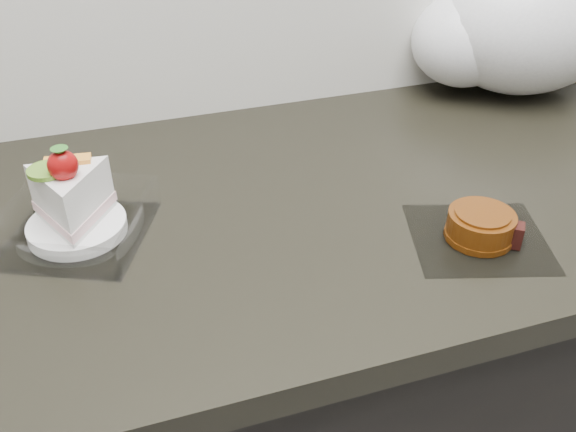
{
  "coord_description": "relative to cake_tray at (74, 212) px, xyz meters",
  "views": [
    {
      "loc": [
        -0.26,
        0.97,
        1.39
      ],
      "look_at": [
        -0.05,
        1.6,
        0.94
      ],
      "focal_mm": 40.0,
      "sensor_mm": 36.0,
      "label": 1
    }
  ],
  "objects": [
    {
      "name": "mooncake_wrap",
      "position": [
        0.49,
        -0.17,
        -0.02
      ],
      "size": [
        0.21,
        0.2,
        0.04
      ],
      "rotation": [
        0.0,
        0.0,
        -0.12
      ],
      "color": "white",
      "rests_on": "counter"
    },
    {
      "name": "plastic_bag",
      "position": [
        0.8,
        0.23,
        0.09
      ],
      "size": [
        0.39,
        0.27,
        0.32
      ],
      "rotation": [
        0.0,
        0.0,
        0.01
      ],
      "color": "white",
      "rests_on": "counter"
    },
    {
      "name": "counter",
      "position": [
        0.3,
        -0.0,
        -0.48
      ],
      "size": [
        2.04,
        0.64,
        0.9
      ],
      "color": "black",
      "rests_on": "ground"
    },
    {
      "name": "cake_tray",
      "position": [
        0.0,
        0.0,
        0.0
      ],
      "size": [
        0.23,
        0.23,
        0.13
      ],
      "rotation": [
        0.0,
        0.0,
        -0.43
      ],
      "color": "white",
      "rests_on": "counter"
    }
  ]
}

